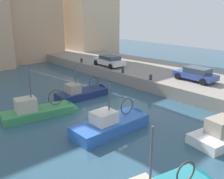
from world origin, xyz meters
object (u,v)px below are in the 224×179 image
(fishing_boat_navy, at_px, (86,95))
(mooring_bollard_south, at_px, (151,77))
(parked_car_blue, at_px, (196,74))
(mooring_bollard_north, at_px, (82,60))
(parked_car_white, at_px, (109,61))
(fishing_boat_green, at_px, (43,114))
(mooring_bollard_mid, at_px, (123,71))
(fishing_boat_blue, at_px, (115,128))

(fishing_boat_navy, distance_m, mooring_bollard_south, 6.65)
(parked_car_blue, height_order, mooring_bollard_north, parked_car_blue)
(parked_car_white, bearing_deg, fishing_boat_green, -152.34)
(parked_car_blue, bearing_deg, mooring_bollard_south, 135.71)
(fishing_boat_green, distance_m, mooring_bollard_south, 11.10)
(mooring_bollard_mid, height_order, mooring_bollard_north, same)
(mooring_bollard_mid, relative_size, mooring_bollard_north, 1.00)
(mooring_bollard_south, distance_m, mooring_bollard_north, 12.00)
(mooring_bollard_mid, bearing_deg, mooring_bollard_south, -90.00)
(mooring_bollard_mid, bearing_deg, fishing_boat_blue, -135.96)
(parked_car_white, bearing_deg, fishing_boat_navy, -145.60)
(fishing_boat_blue, distance_m, mooring_bollard_north, 18.13)
(fishing_boat_navy, bearing_deg, fishing_boat_blue, -109.86)
(fishing_boat_navy, distance_m, mooring_bollard_north, 10.79)
(fishing_boat_navy, bearing_deg, fishing_boat_green, -162.94)
(parked_car_white, bearing_deg, mooring_bollard_mid, -107.66)
(fishing_boat_green, bearing_deg, parked_car_white, 27.66)
(mooring_bollard_north, bearing_deg, mooring_bollard_mid, -90.00)
(mooring_bollard_north, bearing_deg, mooring_bollard_south, -90.00)
(fishing_boat_navy, relative_size, mooring_bollard_north, 10.28)
(mooring_bollard_north, bearing_deg, fishing_boat_green, -135.91)
(fishing_boat_navy, xyz_separation_m, fishing_boat_green, (-5.15, -1.58, 0.05))
(fishing_boat_blue, bearing_deg, mooring_bollard_north, 62.59)
(fishing_boat_blue, xyz_separation_m, parked_car_white, (9.52, 11.81, 1.78))
(fishing_boat_navy, relative_size, mooring_bollard_south, 10.28)
(fishing_boat_navy, bearing_deg, mooring_bollard_mid, 9.92)
(fishing_boat_green, distance_m, mooring_bollard_north, 15.28)
(fishing_boat_blue, xyz_separation_m, mooring_bollard_north, (8.32, 16.05, 1.36))
(mooring_bollard_mid, bearing_deg, mooring_bollard_north, 90.00)
(mooring_bollard_south, bearing_deg, fishing_boat_blue, -154.07)
(parked_car_white, relative_size, mooring_bollard_north, 8.04)
(parked_car_blue, bearing_deg, fishing_boat_navy, 145.88)
(parked_car_blue, bearing_deg, fishing_boat_green, 162.45)
(fishing_boat_blue, distance_m, parked_car_blue, 11.62)
(parked_car_blue, distance_m, mooring_bollard_south, 4.37)
(fishing_boat_green, distance_m, parked_car_blue, 14.84)
(fishing_boat_blue, bearing_deg, parked_car_white, 51.14)
(fishing_boat_green, height_order, parked_car_white, fishing_boat_green)
(parked_car_blue, relative_size, mooring_bollard_north, 7.64)
(parked_car_white, bearing_deg, parked_car_blue, -79.96)
(parked_car_white, xyz_separation_m, mooring_bollard_north, (-1.20, 4.23, -0.42))
(fishing_boat_blue, xyz_separation_m, mooring_bollard_south, (8.32, 4.05, 1.36))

